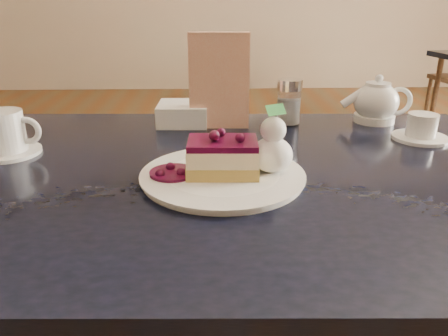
{
  "coord_description": "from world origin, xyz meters",
  "views": [
    {
      "loc": [
        -0.02,
        -0.69,
        1.13
      ],
      "look_at": [
        0.0,
        -0.01,
        0.86
      ],
      "focal_mm": 35.0,
      "sensor_mm": 36.0,
      "label": 1
    }
  ],
  "objects_px": {
    "cheesecake_slice": "(223,157)",
    "coffee_set": "(6,135)",
    "dessert_plate": "(223,176)",
    "tea_set": "(384,108)",
    "main_table": "(223,207)"
  },
  "relations": [
    {
      "from": "cheesecake_slice",
      "to": "coffee_set",
      "type": "relative_size",
      "value": 0.89
    },
    {
      "from": "main_table",
      "to": "dessert_plate",
      "type": "xyz_separation_m",
      "value": [
        -0.0,
        -0.05,
        0.09
      ]
    },
    {
      "from": "dessert_plate",
      "to": "cheesecake_slice",
      "type": "height_order",
      "value": "cheesecake_slice"
    },
    {
      "from": "dessert_plate",
      "to": "cheesecake_slice",
      "type": "bearing_deg",
      "value": -93.58
    },
    {
      "from": "cheesecake_slice",
      "to": "tea_set",
      "type": "height_order",
      "value": "tea_set"
    },
    {
      "from": "main_table",
      "to": "tea_set",
      "type": "xyz_separation_m",
      "value": [
        0.43,
        0.3,
        0.13
      ]
    },
    {
      "from": "cheesecake_slice",
      "to": "tea_set",
      "type": "distance_m",
      "value": 0.56
    },
    {
      "from": "dessert_plate",
      "to": "coffee_set",
      "type": "height_order",
      "value": "coffee_set"
    },
    {
      "from": "dessert_plate",
      "to": "cheesecake_slice",
      "type": "relative_size",
      "value": 2.24
    },
    {
      "from": "tea_set",
      "to": "dessert_plate",
      "type": "bearing_deg",
      "value": -140.88
    },
    {
      "from": "dessert_plate",
      "to": "coffee_set",
      "type": "distance_m",
      "value": 0.48
    },
    {
      "from": "cheesecake_slice",
      "to": "coffee_set",
      "type": "distance_m",
      "value": 0.48
    },
    {
      "from": "dessert_plate",
      "to": "coffee_set",
      "type": "bearing_deg",
      "value": 160.99
    },
    {
      "from": "main_table",
      "to": "cheesecake_slice",
      "type": "bearing_deg",
      "value": -90.0
    },
    {
      "from": "main_table",
      "to": "coffee_set",
      "type": "bearing_deg",
      "value": 169.23
    }
  ]
}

